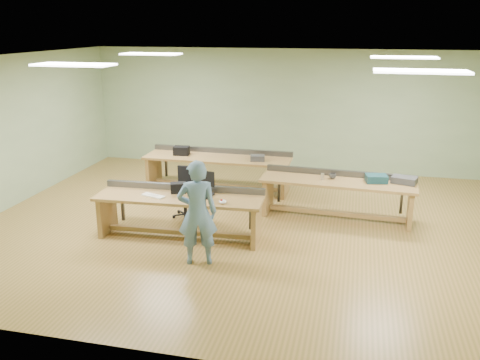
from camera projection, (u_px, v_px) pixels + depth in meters
The scene contains 22 objects.
floor at pixel (254, 225), 9.40m from camera, with size 10.00×10.00×0.00m, color olive.
ceiling at pixel (255, 59), 8.52m from camera, with size 10.00×10.00×0.00m, color silver.
wall_back at pixel (287, 110), 12.68m from camera, with size 10.00×0.04×3.00m, color #95AE84.
wall_front at pixel (177, 232), 5.23m from camera, with size 10.00×0.04×3.00m, color #95AE84.
wall_left at pixel (7, 133), 10.04m from camera, with size 0.04×8.00×3.00m, color #95AE84.
fluor_panels at pixel (255, 61), 8.52m from camera, with size 6.20×3.50×0.03m.
workbench_front at pixel (180, 206), 8.73m from camera, with size 2.91×0.91×0.86m.
workbench_mid at pixel (337, 190), 9.60m from camera, with size 2.91×0.93×0.86m.
workbench_back at pixel (218, 165), 11.29m from camera, with size 3.25×0.89×0.86m.
person at pixel (197, 213), 7.67m from camera, with size 0.60×0.40×1.65m, color slate.
laptop_base at pixel (202, 195), 8.66m from camera, with size 0.35×0.28×0.04m, color black.
laptop_screen at pixel (205, 179), 8.70m from camera, with size 0.35×0.02×0.27m, color black.
keyboard at pixel (153, 196), 8.63m from camera, with size 0.42×0.14×0.02m, color silver.
trackball_mouse at pixel (223, 202), 8.29m from camera, with size 0.12×0.15×0.06m, color white.
camera_bag at pixel (178, 188), 8.80m from camera, with size 0.26×0.17×0.18m, color black.
task_chair at pixel (186, 199), 9.75m from camera, with size 0.54×0.54×0.95m.
parts_bin_teal at pixel (376, 178), 9.41m from camera, with size 0.38×0.29×0.13m, color #153B45.
parts_bin_grey at pixel (404, 180), 9.35m from camera, with size 0.44×0.28×0.12m, color #38383B.
mug at pixel (333, 176), 9.62m from camera, with size 0.13×0.13×0.10m, color #38383B.
drinks_can at pixel (322, 176), 9.56m from camera, with size 0.07×0.07×0.12m, color #BCBCC0.
storage_box_back at pixel (181, 151), 11.36m from camera, with size 0.34×0.24×0.19m, color black.
tray_back at pixel (257, 158), 10.89m from camera, with size 0.30×0.22×0.12m, color #38383B.
Camera 1 is at (1.73, -8.57, 3.55)m, focal length 38.00 mm.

